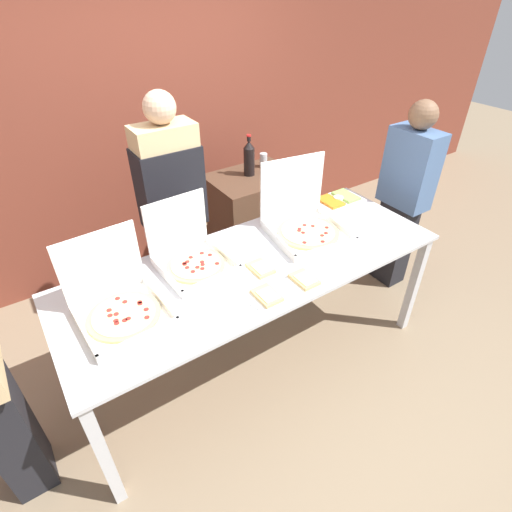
% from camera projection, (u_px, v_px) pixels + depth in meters
% --- Properties ---
extents(ground_plane, '(16.00, 16.00, 0.00)m').
position_uv_depth(ground_plane, '(256.00, 356.00, 3.02)').
color(ground_plane, '#847056').
extents(brick_wall_behind, '(10.00, 0.06, 2.80)m').
position_uv_depth(brick_wall_behind, '(143.00, 113.00, 3.35)').
color(brick_wall_behind, brown).
rests_on(brick_wall_behind, ground_plane).
extents(buffet_table, '(2.45, 0.90, 0.88)m').
position_uv_depth(buffet_table, '(256.00, 274.00, 2.56)').
color(buffet_table, silver).
rests_on(buffet_table, ground_plane).
extents(pizza_box_near_right, '(0.45, 0.46, 0.43)m').
position_uv_depth(pizza_box_near_right, '(118.00, 303.00, 2.08)').
color(pizza_box_near_right, white).
rests_on(pizza_box_near_right, buffet_table).
extents(pizza_box_far_right, '(0.55, 0.57, 0.48)m').
position_uv_depth(pizza_box_far_right, '(304.00, 221.00, 2.75)').
color(pizza_box_far_right, white).
rests_on(pizza_box_far_right, buffet_table).
extents(pizza_box_near_left, '(0.42, 0.44, 0.40)m').
position_uv_depth(pizza_box_near_left, '(191.00, 256.00, 2.44)').
color(pizza_box_near_left, white).
rests_on(pizza_box_near_left, buffet_table).
extents(paper_plate_front_left, '(0.22, 0.22, 0.03)m').
position_uv_depth(paper_plate_front_left, '(267.00, 296.00, 2.23)').
color(paper_plate_front_left, white).
rests_on(paper_plate_front_left, buffet_table).
extents(paper_plate_front_center, '(0.21, 0.21, 0.03)m').
position_uv_depth(paper_plate_front_center, '(304.00, 280.00, 2.34)').
color(paper_plate_front_center, white).
rests_on(paper_plate_front_center, buffet_table).
extents(paper_plate_front_right, '(0.22, 0.22, 0.03)m').
position_uv_depth(paper_plate_front_right, '(261.00, 269.00, 2.43)').
color(paper_plate_front_right, white).
rests_on(paper_plate_front_right, buffet_table).
extents(veggie_tray, '(0.37, 0.26, 0.05)m').
position_uv_depth(veggie_tray, '(338.00, 201.00, 3.13)').
color(veggie_tray, white).
rests_on(veggie_tray, buffet_table).
extents(sideboard_podium, '(0.74, 0.56, 0.95)m').
position_uv_depth(sideboard_podium, '(253.00, 224.00, 3.67)').
color(sideboard_podium, '#4C3323').
rests_on(sideboard_podium, ground_plane).
extents(soda_bottle, '(0.09, 0.09, 0.35)m').
position_uv_depth(soda_bottle, '(249.00, 158.00, 3.33)').
color(soda_bottle, black).
rests_on(soda_bottle, sideboard_podium).
extents(soda_can_silver, '(0.07, 0.07, 0.12)m').
position_uv_depth(soda_can_silver, '(263.00, 160.00, 3.52)').
color(soda_can_silver, silver).
rests_on(soda_can_silver, sideboard_podium).
extents(person_server_vest, '(0.42, 0.24, 1.81)m').
position_uv_depth(person_server_vest, '(173.00, 207.00, 2.80)').
color(person_server_vest, slate).
rests_on(person_server_vest, ground_plane).
extents(person_guest_plaid, '(0.22, 0.40, 1.62)m').
position_uv_depth(person_guest_plaid, '(404.00, 196.00, 3.31)').
color(person_guest_plaid, black).
rests_on(person_guest_plaid, ground_plane).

